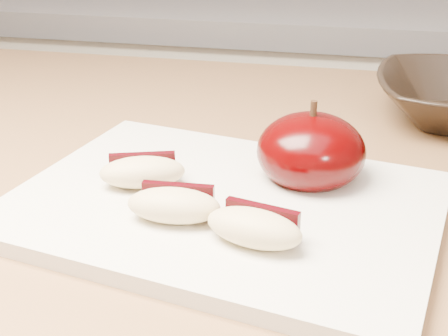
# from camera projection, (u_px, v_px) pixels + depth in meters

# --- Properties ---
(back_cabinet) EXTENTS (2.40, 0.62, 0.94)m
(back_cabinet) POSITION_uv_depth(u_px,v_px,m) (261.00, 207.00, 1.38)
(back_cabinet) COLOR silver
(back_cabinet) RESTS_ON ground
(cutting_board) EXTENTS (0.35, 0.28, 0.01)m
(cutting_board) POSITION_uv_depth(u_px,v_px,m) (224.00, 206.00, 0.47)
(cutting_board) COLOR silver
(cutting_board) RESTS_ON island_counter
(apple_half) EXTENTS (0.11, 0.11, 0.07)m
(apple_half) POSITION_uv_depth(u_px,v_px,m) (311.00, 151.00, 0.49)
(apple_half) COLOR black
(apple_half) RESTS_ON cutting_board
(apple_wedge_a) EXTENTS (0.07, 0.05, 0.02)m
(apple_wedge_a) POSITION_uv_depth(u_px,v_px,m) (142.00, 171.00, 0.48)
(apple_wedge_a) COLOR #D5BD87
(apple_wedge_a) RESTS_ON cutting_board
(apple_wedge_b) EXTENTS (0.07, 0.04, 0.02)m
(apple_wedge_b) POSITION_uv_depth(u_px,v_px,m) (174.00, 205.00, 0.43)
(apple_wedge_b) COLOR #D5BD87
(apple_wedge_b) RESTS_ON cutting_board
(apple_wedge_c) EXTENTS (0.07, 0.05, 0.02)m
(apple_wedge_c) POSITION_uv_depth(u_px,v_px,m) (255.00, 227.00, 0.40)
(apple_wedge_c) COLOR #D5BD87
(apple_wedge_c) RESTS_ON cutting_board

